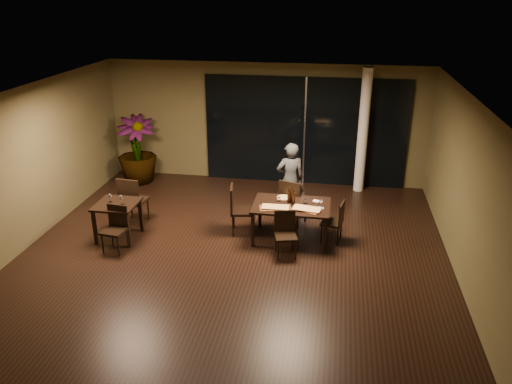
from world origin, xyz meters
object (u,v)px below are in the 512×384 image
(chair_main_right, at_px, (336,220))
(potted_plant, at_px, (137,150))
(main_table, at_px, (291,208))
(side_table, at_px, (117,209))
(diner, at_px, (290,180))
(chair_main_near, at_px, (285,231))
(chair_side_far, at_px, (132,198))
(bottle_a, at_px, (289,196))
(bottle_b, at_px, (294,197))
(bottle_c, at_px, (292,195))
(chair_main_left, at_px, (238,207))
(chair_main_far, at_px, (292,200))
(chair_side_near, at_px, (116,226))

(chair_main_right, bearing_deg, potted_plant, -105.05)
(main_table, distance_m, side_table, 3.44)
(diner, bearing_deg, chair_main_near, 74.21)
(chair_side_far, relative_size, bottle_a, 3.56)
(chair_main_right, bearing_deg, bottle_b, -77.89)
(main_table, height_order, bottle_c, bottle_c)
(chair_main_right, relative_size, diner, 0.51)
(chair_main_left, height_order, chair_side_far, chair_side_far)
(potted_plant, distance_m, bottle_b, 4.90)
(chair_side_far, xyz_separation_m, diner, (3.21, 1.02, 0.24))
(side_table, xyz_separation_m, chair_main_far, (3.35, 1.10, -0.05))
(chair_main_right, height_order, diner, diner)
(chair_side_far, relative_size, diner, 0.64)
(main_table, distance_m, bottle_c, 0.26)
(chair_main_far, bearing_deg, chair_side_far, 26.62)
(chair_main_right, xyz_separation_m, diner, (-1.02, 1.11, 0.35))
(side_table, bearing_deg, chair_main_far, 18.18)
(bottle_a, bearing_deg, side_table, -170.32)
(chair_side_near, distance_m, bottle_a, 3.37)
(chair_main_near, xyz_separation_m, bottle_c, (0.04, 0.71, 0.44))
(chair_main_left, xyz_separation_m, chair_main_right, (1.96, -0.08, -0.09))
(chair_main_right, relative_size, chair_side_far, 0.80)
(main_table, bearing_deg, chair_main_left, 174.12)
(bottle_c, bearing_deg, chair_side_near, -162.01)
(chair_main_right, relative_size, chair_side_near, 0.95)
(bottle_c, bearing_deg, chair_main_far, 94.63)
(chair_main_near, height_order, bottle_a, bottle_a)
(side_table, distance_m, potted_plant, 3.12)
(bottle_c, bearing_deg, diner, 97.51)
(chair_main_far, relative_size, potted_plant, 0.60)
(chair_side_far, distance_m, bottle_a, 3.31)
(chair_side_far, xyz_separation_m, chair_side_near, (0.12, -1.08, -0.09))
(side_table, height_order, bottle_a, bottle_a)
(side_table, xyz_separation_m, chair_main_near, (3.35, -0.11, -0.15))
(chair_side_far, distance_m, diner, 3.38)
(diner, relative_size, bottle_c, 5.08)
(potted_plant, bearing_deg, chair_side_near, -74.86)
(diner, bearing_deg, chair_side_near, 15.17)
(side_table, height_order, bottle_c, bottle_c)
(potted_plant, bearing_deg, bottle_c, -30.11)
(potted_plant, relative_size, bottle_b, 5.53)
(main_table, distance_m, chair_main_near, 0.65)
(chair_main_far, relative_size, bottle_b, 3.33)
(chair_side_near, bearing_deg, bottle_b, 23.97)
(chair_main_right, height_order, bottle_b, bottle_b)
(diner, bearing_deg, side_table, 7.84)
(side_table, distance_m, chair_main_left, 2.39)
(bottle_b, bearing_deg, chair_side_far, 178.15)
(chair_main_near, relative_size, chair_side_far, 0.81)
(chair_side_near, relative_size, bottle_c, 2.73)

